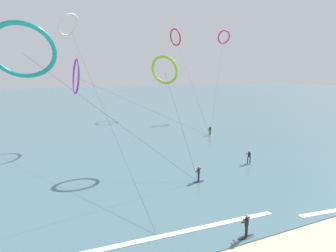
{
  "coord_description": "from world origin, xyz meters",
  "views": [
    {
      "loc": [
        -13.41,
        -6.09,
        11.31
      ],
      "look_at": [
        0.0,
        22.83,
        5.34
      ],
      "focal_mm": 31.42,
      "sensor_mm": 36.0,
      "label": 1
    }
  ],
  "objects_px": {
    "surfer_emerald": "(249,158)",
    "surfer_charcoal": "(246,227)",
    "kite_magenta": "(224,37)",
    "surfer_navy": "(199,175)",
    "kite_violet": "(76,76)",
    "kite_crimson": "(175,37)",
    "kite_lime": "(165,70)",
    "kite_ivory": "(68,25)",
    "surfer_amber": "(210,131)",
    "kite_teal": "(23,51)"
  },
  "relations": [
    {
      "from": "surfer_emerald",
      "to": "surfer_charcoal",
      "type": "height_order",
      "value": "same"
    },
    {
      "from": "kite_magenta",
      "to": "surfer_charcoal",
      "type": "bearing_deg",
      "value": 59.68
    },
    {
      "from": "surfer_navy",
      "to": "kite_violet",
      "type": "height_order",
      "value": "kite_violet"
    },
    {
      "from": "kite_crimson",
      "to": "kite_lime",
      "type": "height_order",
      "value": "kite_crimson"
    },
    {
      "from": "kite_crimson",
      "to": "kite_ivory",
      "type": "bearing_deg",
      "value": 83.96
    },
    {
      "from": "surfer_emerald",
      "to": "kite_ivory",
      "type": "bearing_deg",
      "value": 150.92
    },
    {
      "from": "kite_crimson",
      "to": "kite_magenta",
      "type": "height_order",
      "value": "kite_crimson"
    },
    {
      "from": "kite_lime",
      "to": "kite_magenta",
      "type": "height_order",
      "value": "kite_magenta"
    },
    {
      "from": "kite_ivory",
      "to": "surfer_emerald",
      "type": "bearing_deg",
      "value": 71.54
    },
    {
      "from": "kite_crimson",
      "to": "kite_ivory",
      "type": "height_order",
      "value": "kite_ivory"
    },
    {
      "from": "surfer_emerald",
      "to": "kite_crimson",
      "type": "xyz_separation_m",
      "value": [
        10.4,
        41.6,
        18.86
      ]
    },
    {
      "from": "surfer_amber",
      "to": "kite_violet",
      "type": "height_order",
      "value": "kite_violet"
    },
    {
      "from": "kite_lime",
      "to": "kite_violet",
      "type": "relative_size",
      "value": 0.59
    },
    {
      "from": "surfer_emerald",
      "to": "surfer_amber",
      "type": "distance_m",
      "value": 16.35
    },
    {
      "from": "surfer_navy",
      "to": "surfer_amber",
      "type": "bearing_deg",
      "value": 8.95
    },
    {
      "from": "surfer_charcoal",
      "to": "kite_violet",
      "type": "relative_size",
      "value": 0.08
    },
    {
      "from": "surfer_charcoal",
      "to": "kite_violet",
      "type": "xyz_separation_m",
      "value": [
        -6.47,
        30.84,
        9.71
      ]
    },
    {
      "from": "kite_magenta",
      "to": "kite_lime",
      "type": "bearing_deg",
      "value": 47.83
    },
    {
      "from": "surfer_emerald",
      "to": "kite_teal",
      "type": "xyz_separation_m",
      "value": [
        -23.91,
        -4.27,
        11.84
      ]
    },
    {
      "from": "kite_ivory",
      "to": "kite_crimson",
      "type": "bearing_deg",
      "value": 143.39
    },
    {
      "from": "surfer_emerald",
      "to": "kite_violet",
      "type": "xyz_separation_m",
      "value": [
        -17.47,
        18.02,
        9.71
      ]
    },
    {
      "from": "surfer_emerald",
      "to": "kite_violet",
      "type": "height_order",
      "value": "kite_violet"
    },
    {
      "from": "kite_teal",
      "to": "kite_violet",
      "type": "height_order",
      "value": "kite_teal"
    },
    {
      "from": "surfer_charcoal",
      "to": "surfer_navy",
      "type": "bearing_deg",
      "value": 41.4
    },
    {
      "from": "surfer_amber",
      "to": "kite_lime",
      "type": "xyz_separation_m",
      "value": [
        -13.46,
        -10.44,
        10.61
      ]
    },
    {
      "from": "surfer_amber",
      "to": "kite_magenta",
      "type": "xyz_separation_m",
      "value": [
        14.86,
        17.8,
        18.52
      ]
    },
    {
      "from": "surfer_navy",
      "to": "kite_ivory",
      "type": "height_order",
      "value": "kite_ivory"
    },
    {
      "from": "surfer_emerald",
      "to": "kite_magenta",
      "type": "bearing_deg",
      "value": 99.97
    },
    {
      "from": "kite_magenta",
      "to": "kite_teal",
      "type": "bearing_deg",
      "value": 44.03
    },
    {
      "from": "surfer_navy",
      "to": "kite_violet",
      "type": "xyz_separation_m",
      "value": [
        -8.8,
        20.58,
        9.71
      ]
    },
    {
      "from": "kite_teal",
      "to": "surfer_charcoal",
      "type": "bearing_deg",
      "value": 155.11
    },
    {
      "from": "kite_crimson",
      "to": "kite_lime",
      "type": "bearing_deg",
      "value": 143.15
    },
    {
      "from": "surfer_emerald",
      "to": "kite_teal",
      "type": "relative_size",
      "value": 0.1
    },
    {
      "from": "kite_lime",
      "to": "kite_magenta",
      "type": "xyz_separation_m",
      "value": [
        28.32,
        28.24,
        7.92
      ]
    },
    {
      "from": "kite_ivory",
      "to": "kite_magenta",
      "type": "bearing_deg",
      "value": 129.51
    },
    {
      "from": "kite_teal",
      "to": "kite_violet",
      "type": "xyz_separation_m",
      "value": [
        6.44,
        22.29,
        -2.13
      ]
    },
    {
      "from": "kite_ivory",
      "to": "kite_teal",
      "type": "bearing_deg",
      "value": 39.86
    },
    {
      "from": "kite_lime",
      "to": "kite_violet",
      "type": "distance_m",
      "value": 15.35
    },
    {
      "from": "kite_crimson",
      "to": "kite_violet",
      "type": "distance_m",
      "value": 37.64
    },
    {
      "from": "surfer_amber",
      "to": "kite_ivory",
      "type": "relative_size",
      "value": 0.03
    },
    {
      "from": "surfer_emerald",
      "to": "kite_violet",
      "type": "bearing_deg",
      "value": 174.11
    },
    {
      "from": "surfer_navy",
      "to": "kite_crimson",
      "type": "distance_m",
      "value": 51.67
    },
    {
      "from": "surfer_amber",
      "to": "kite_teal",
      "type": "xyz_separation_m",
      "value": [
        -28.42,
        -19.98,
        11.84
      ]
    },
    {
      "from": "surfer_navy",
      "to": "surfer_charcoal",
      "type": "bearing_deg",
      "value": -148.02
    },
    {
      "from": "surfer_amber",
      "to": "kite_violet",
      "type": "bearing_deg",
      "value": 161.29
    },
    {
      "from": "surfer_navy",
      "to": "surfer_amber",
      "type": "relative_size",
      "value": 1.0
    },
    {
      "from": "kite_teal",
      "to": "kite_violet",
      "type": "distance_m",
      "value": 23.3
    },
    {
      "from": "kite_lime",
      "to": "kite_teal",
      "type": "distance_m",
      "value": 17.79
    },
    {
      "from": "surfer_navy",
      "to": "kite_violet",
      "type": "relative_size",
      "value": 0.08
    },
    {
      "from": "kite_crimson",
      "to": "kite_ivory",
      "type": "distance_m",
      "value": 25.89
    }
  ]
}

